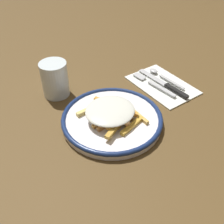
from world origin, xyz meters
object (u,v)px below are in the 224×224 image
at_px(plate, 112,119).
at_px(fries_heap, 111,113).
at_px(spoon, 160,75).
at_px(knife, 167,85).
at_px(water_glass, 55,79).
at_px(fork, 154,84).
at_px(napkin, 162,84).

distance_m(plate, fries_heap, 0.03).
height_order(plate, spoon, plate).
relative_size(plate, fries_heap, 1.58).
xyz_separation_m(knife, spoon, (0.03, 0.05, 0.00)).
bearing_deg(water_glass, knife, -34.35).
height_order(fork, water_glass, water_glass).
relative_size(spoon, water_glass, 1.40).
relative_size(fries_heap, fork, 0.99).
bearing_deg(napkin, knife, -91.49).
bearing_deg(fork, spoon, 21.77).
bearing_deg(knife, napkin, 88.51).
relative_size(fork, water_glass, 1.62).
distance_m(fries_heap, fork, 0.23).
distance_m(fries_heap, water_glass, 0.22).
distance_m(napkin, fork, 0.03).
xyz_separation_m(fries_heap, water_glass, (-0.04, 0.22, 0.02)).
distance_m(knife, water_glass, 0.35).
xyz_separation_m(fork, water_glass, (-0.26, 0.17, 0.04)).
height_order(fries_heap, water_glass, water_glass).
bearing_deg(knife, plate, -175.88).
xyz_separation_m(plate, spoon, (0.27, 0.07, -0.00)).
xyz_separation_m(plate, fork, (0.22, 0.05, -0.00)).
bearing_deg(water_glass, fork, -32.51).
bearing_deg(napkin, water_glass, 148.31).
relative_size(plate, fork, 1.57).
bearing_deg(fries_heap, water_glass, 101.42).
bearing_deg(plate, water_glass, 102.30).
height_order(fries_heap, spoon, fries_heap).
distance_m(plate, fork, 0.22).
distance_m(fries_heap, spoon, 0.29).
bearing_deg(spoon, fries_heap, -165.32).
relative_size(knife, spoon, 1.38).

